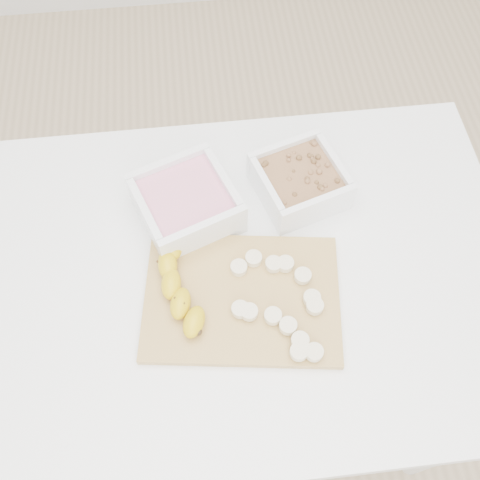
{
  "coord_description": "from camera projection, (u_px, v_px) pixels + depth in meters",
  "views": [
    {
      "loc": [
        -0.05,
        -0.41,
        1.61
      ],
      "look_at": [
        0.0,
        0.03,
        0.81
      ],
      "focal_mm": 40.0,
      "sensor_mm": 36.0,
      "label": 1
    }
  ],
  "objects": [
    {
      "name": "ground",
      "position": [
        241.0,
        379.0,
        1.61
      ],
      "size": [
        3.5,
        3.5,
        0.0
      ],
      "primitive_type": "plane",
      "color": "#C6AD89",
      "rests_on": "ground"
    },
    {
      "name": "table",
      "position": [
        242.0,
        292.0,
        1.04
      ],
      "size": [
        1.0,
        0.7,
        0.75
      ],
      "color": "white",
      "rests_on": "ground"
    },
    {
      "name": "bowl_yogurt",
      "position": [
        186.0,
        203.0,
        0.98
      ],
      "size": [
        0.21,
        0.21,
        0.08
      ],
      "color": "white",
      "rests_on": "table"
    },
    {
      "name": "bowl_granola",
      "position": [
        300.0,
        181.0,
        1.0
      ],
      "size": [
        0.19,
        0.19,
        0.07
      ],
      "color": "white",
      "rests_on": "table"
    },
    {
      "name": "cutting_board",
      "position": [
        242.0,
        298.0,
        0.92
      ],
      "size": [
        0.36,
        0.28,
        0.01
      ],
      "primitive_type": "cube",
      "rotation": [
        0.0,
        0.0,
        -0.14
      ],
      "color": "tan",
      "rests_on": "table"
    },
    {
      "name": "banana",
      "position": [
        179.0,
        286.0,
        0.9
      ],
      "size": [
        0.05,
        0.2,
        0.03
      ],
      "primitive_type": null,
      "rotation": [
        0.0,
        0.0,
        -0.01
      ],
      "color": "gold",
      "rests_on": "cutting_board"
    },
    {
      "name": "banana_slices",
      "position": [
        281.0,
        302.0,
        0.9
      ],
      "size": [
        0.15,
        0.21,
        0.02
      ],
      "color": "beige",
      "rests_on": "cutting_board"
    }
  ]
}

